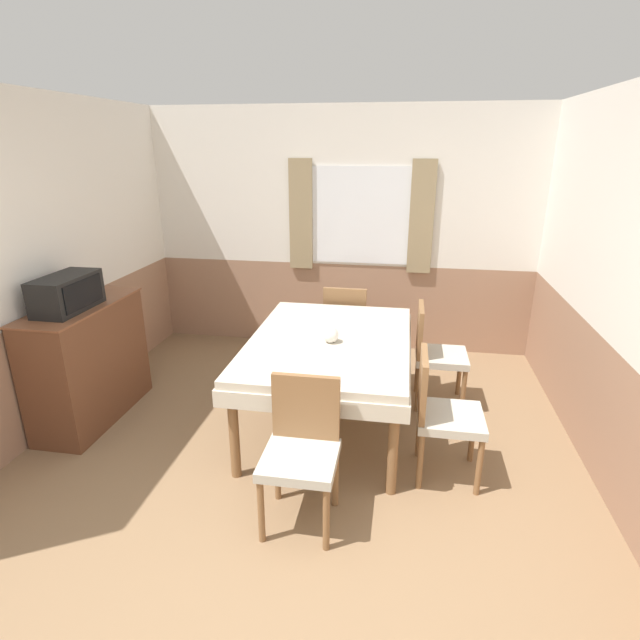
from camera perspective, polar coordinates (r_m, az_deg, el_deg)
The scene contains 12 objects.
ground_plane at distance 2.86m, azimuth -9.44°, elevation -31.35°, with size 16.00×16.00×0.00m, color #846647.
wall_back at distance 5.52m, azimuth 2.49°, elevation 10.07°, with size 4.55×0.09×2.60m.
wall_left at distance 4.59m, azimuth -28.20°, elevation 5.77°, with size 0.05×4.09×2.60m.
wall_right at distance 3.91m, azimuth 30.52°, elevation 3.32°, with size 0.05×4.09×2.60m.
dining_table at distance 3.96m, azimuth 1.11°, elevation -3.50°, with size 1.27×1.78×0.76m.
chair_right_far at distance 4.48m, azimuth 12.91°, elevation -3.46°, with size 0.44×0.44×0.90m.
chair_right_near at distance 3.54m, azimuth 13.66°, elevation -10.01°, with size 0.44×0.44×0.90m.
chair_head_near at distance 3.08m, azimuth -2.09°, elevation -14.21°, with size 0.44×0.44×0.90m.
chair_head_window at distance 5.04m, azimuth 2.98°, elevation -0.39°, with size 0.44×0.44×0.90m.
sideboard at distance 4.56m, azimuth -24.94°, elevation -4.32°, with size 0.46×1.13×1.00m.
tv at distance 4.27m, azimuth -26.95°, elevation 2.76°, with size 0.29×0.55×0.27m.
vase at distance 3.83m, azimuth 1.24°, elevation -1.71°, with size 0.12×0.12×0.12m.
Camera 1 is at (0.69, -1.68, 2.20)m, focal length 28.00 mm.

